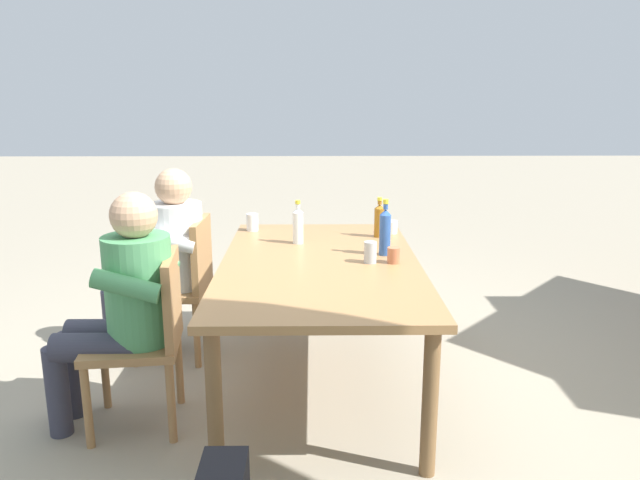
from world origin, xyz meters
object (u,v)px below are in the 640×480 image
Objects in this scene: cup_glass at (252,222)px; bottle_blue at (385,231)px; person_in_plaid_shirt at (164,254)px; bottle_amber at (379,220)px; cup_steel at (370,252)px; cup_white at (391,227)px; person_in_white_shirt at (123,300)px; bottle_clear at (298,225)px; cup_terracotta at (393,255)px; dining_table at (320,274)px; chair_near_left at (184,280)px; chair_near_right at (149,332)px.

bottle_blue is at bearing 52.60° from cup_glass.
bottle_amber is at bearing 96.23° from person_in_plaid_shirt.
cup_steel reaches higher than cup_white.
person_in_plaid_shirt is at bearing 180.00° from person_in_white_shirt.
person_in_plaid_shirt is 0.84m from bottle_clear.
bottle_blue is at bearing -170.31° from cup_terracotta.
dining_table is 0.88m from cup_glass.
person_in_white_shirt is at bearing -7.44° from chair_near_left.
cup_white is at bearing 129.52° from chair_near_right.
chair_near_left is at bearing 172.56° from person_in_white_shirt.
person_in_plaid_shirt is at bearing -91.58° from chair_near_left.
chair_near_left is at bearing -103.26° from bottle_blue.
person_in_white_shirt is 1.40m from cup_terracotta.
cup_terracotta is at bearing 107.00° from chair_near_right.
cup_terracotta is (-0.39, 1.34, 0.11)m from person_in_white_shirt.
cup_terracotta is (0.17, 0.03, -0.09)m from bottle_blue.
person_in_plaid_shirt is at bearing -57.24° from cup_glass.
cup_terracotta is at bearing 71.29° from person_in_plaid_shirt.
dining_table is 2.14× the size of chair_near_right.
chair_near_left reaches higher than cup_terracotta.
cup_glass is (-0.33, 0.40, 0.29)m from chair_near_left.
dining_table is 2.14× the size of chair_near_left.
bottle_amber reaches higher than chair_near_right.
bottle_amber is 2.94× the size of cup_terracotta.
bottle_clear is at bearing 41.83° from cup_glass.
chair_near_right reaches higher than cup_steel.
cup_white is at bearing 84.94° from cup_glass.
bottle_amber is 0.96× the size of bottle_clear.
dining_table is 1.03m from person_in_white_shirt.
cup_glass is (-0.78, -0.83, 0.01)m from cup_terracotta.
bottle_amber is at bearing 107.71° from bottle_clear.
chair_near_right is 0.83m from chair_near_left.
person_in_plaid_shirt is 4.45× the size of bottle_clear.
person_in_white_shirt is at bearing -66.06° from dining_table.
bottle_clear is at bearing 88.77° from person_in_plaid_shirt.
person_in_plaid_shirt is 10.13× the size of cup_steel.
person_in_white_shirt reaches higher than cup_glass.
dining_table is 0.41m from cup_terracotta.
chair_near_left is at bearing -116.49° from dining_table.
dining_table is at bearing 30.31° from cup_glass.
cup_terracotta is at bearing 87.47° from cup_steel.
chair_near_left reaches higher than cup_steel.
cup_white is (-0.25, 1.42, 0.11)m from person_in_plaid_shirt.
cup_white is at bearing 113.89° from bottle_clear.
person_in_white_shirt is 1.66m from bottle_amber.
dining_table is 0.95m from chair_near_right.
dining_table is 0.46m from bottle_clear.
cup_steel is (-0.01, -0.12, 0.02)m from cup_terracotta.
person_in_white_shirt reaches higher than cup_terracotta.
chair_near_right is 1.26m from cup_glass.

